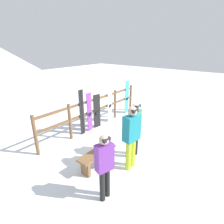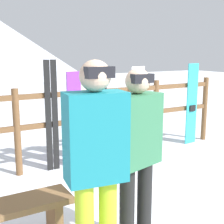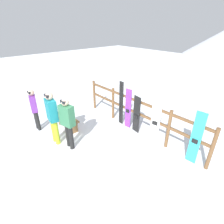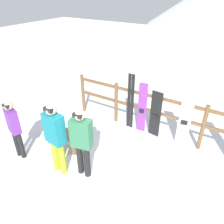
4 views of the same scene
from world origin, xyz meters
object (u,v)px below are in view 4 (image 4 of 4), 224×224
(person_purple, at_px, (14,126))
(snowboard_purple, at_px, (142,108))
(snowboard_black_stripe, at_px, (155,114))
(person_teal, at_px, (55,135))
(snowboard_white, at_px, (185,120))
(ski_pair_black, at_px, (130,102))
(person_plaid_green, at_px, (82,140))
(bench, at_px, (63,136))

(person_purple, xyz_separation_m, snowboard_purple, (2.09, 2.60, -0.16))
(person_purple, height_order, snowboard_black_stripe, person_purple)
(person_teal, xyz_separation_m, snowboard_white, (2.08, 2.46, -0.25))
(person_teal, height_order, snowboard_purple, person_teal)
(ski_pair_black, bearing_deg, person_teal, -101.75)
(person_purple, height_order, snowboard_white, snowboard_white)
(person_plaid_green, bearing_deg, person_teal, -157.00)
(person_teal, relative_size, ski_pair_black, 1.04)
(person_purple, distance_m, snowboard_white, 4.19)
(snowboard_purple, bearing_deg, person_teal, -109.76)
(person_teal, xyz_separation_m, snowboard_black_stripe, (1.29, 2.46, -0.34))
(ski_pair_black, bearing_deg, snowboard_black_stripe, -0.26)
(bench, distance_m, snowboard_white, 3.18)
(snowboard_black_stripe, bearing_deg, person_plaid_green, -108.89)
(person_plaid_green, relative_size, person_purple, 1.08)
(person_teal, relative_size, snowboard_purple, 1.16)
(bench, relative_size, snowboard_black_stripe, 0.86)
(ski_pair_black, bearing_deg, snowboard_purple, -0.52)
(bench, bearing_deg, person_plaid_green, -24.71)
(bench, height_order, person_purple, person_purple)
(person_teal, relative_size, snowboard_black_stripe, 1.29)
(bench, height_order, person_teal, person_teal)
(ski_pair_black, height_order, snowboard_white, ski_pair_black)
(snowboard_black_stripe, distance_m, snowboard_white, 0.80)
(snowboard_purple, height_order, snowboard_black_stripe, snowboard_purple)
(bench, xyz_separation_m, person_purple, (-0.66, -0.85, 0.57))
(bench, bearing_deg, snowboard_purple, 50.83)
(person_plaid_green, relative_size, snowboard_black_stripe, 1.23)
(person_plaid_green, bearing_deg, snowboard_white, 55.12)
(ski_pair_black, relative_size, snowboard_purple, 1.12)
(snowboard_black_stripe, bearing_deg, bench, -136.36)
(ski_pair_black, bearing_deg, snowboard_white, -0.12)
(person_teal, distance_m, person_plaid_green, 0.57)
(person_plaid_green, distance_m, snowboard_purple, 2.27)
(person_teal, distance_m, snowboard_black_stripe, 2.80)
(snowboard_purple, xyz_separation_m, snowboard_white, (1.20, 0.00, 0.02))
(snowboard_purple, bearing_deg, person_purple, -128.74)
(ski_pair_black, relative_size, snowboard_white, 1.09)
(bench, relative_size, snowboard_purple, 0.78)
(ski_pair_black, distance_m, snowboard_white, 1.57)
(snowboard_black_stripe, xyz_separation_m, snowboard_white, (0.79, 0.00, 0.10))
(snowboard_white, bearing_deg, person_purple, -141.66)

